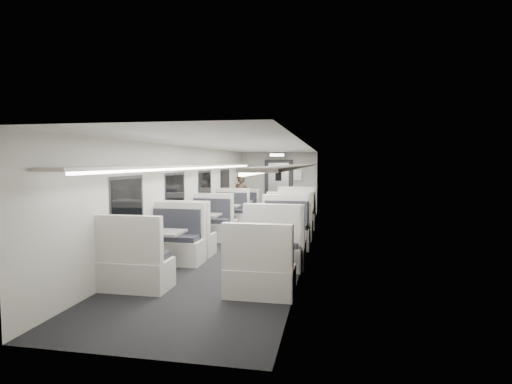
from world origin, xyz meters
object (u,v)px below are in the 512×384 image
at_px(booth_left_b, 223,218).
at_px(booth_right_d, 268,259).
at_px(booth_left_a, 240,211).
at_px(passenger, 241,198).
at_px(booth_right_a, 298,212).
at_px(booth_left_c, 200,230).
at_px(booth_right_b, 293,219).
at_px(booth_right_c, 281,237).
at_px(vestibule_door, 279,187).
at_px(exit_sign, 277,155).
at_px(booth_left_d, 157,252).

distance_m(booth_left_b, booth_right_d, 4.90).
distance_m(booth_left_a, booth_right_d, 6.88).
bearing_deg(passenger, booth_right_a, 9.21).
relative_size(booth_left_c, booth_right_d, 1.06).
bearing_deg(booth_right_b, passenger, 136.68).
height_order(booth_left_c, passenger, passenger).
bearing_deg(booth_right_d, booth_right_a, 90.00).
bearing_deg(booth_right_d, booth_left_c, 129.80).
height_order(booth_right_c, vestibule_door, vestibule_door).
xyz_separation_m(booth_left_c, vestibule_door, (1.00, 6.64, 0.64)).
bearing_deg(vestibule_door, exit_sign, -90.00).
bearing_deg(booth_right_d, passenger, 106.71).
bearing_deg(booth_right_d, exit_sign, 96.67).
distance_m(booth_left_d, booth_right_d, 2.00).
height_order(booth_right_a, vestibule_door, vestibule_door).
relative_size(booth_left_b, booth_right_c, 0.97).
relative_size(booth_left_b, booth_right_d, 1.06).
relative_size(booth_left_c, booth_left_d, 1.00).
bearing_deg(booth_left_c, vestibule_door, 81.43).
distance_m(booth_right_b, booth_right_c, 2.81).
xyz_separation_m(booth_left_c, booth_right_b, (2.00, 2.18, 0.02)).
xyz_separation_m(booth_left_a, booth_left_d, (0.00, -6.57, 0.05)).
relative_size(vestibule_door, exit_sign, 3.39).
xyz_separation_m(booth_left_c, booth_right_c, (2.00, -0.63, 0.01)).
height_order(booth_right_b, booth_right_c, booth_right_b).
height_order(booth_left_d, exit_sign, exit_sign).
bearing_deg(booth_right_c, booth_left_a, 112.57).
xyz_separation_m(booth_left_d, booth_right_c, (2.00, 1.75, 0.01)).
xyz_separation_m(booth_right_b, booth_right_c, (0.00, -2.81, -0.00)).
bearing_deg(passenger, exit_sign, 79.27).
bearing_deg(booth_left_b, booth_right_c, -53.50).
xyz_separation_m(booth_right_c, vestibule_door, (-1.00, 7.27, 0.63)).
bearing_deg(booth_right_a, booth_left_c, -117.23).
distance_m(booth_left_b, booth_right_b, 2.00).
distance_m(booth_right_b, passenger, 2.66).
relative_size(booth_right_b, exit_sign, 3.76).
bearing_deg(passenger, booth_left_a, 125.59).
bearing_deg(booth_left_c, exit_sign, 80.76).
bearing_deg(booth_left_a, booth_left_b, -90.00).
bearing_deg(booth_right_b, booth_left_c, -132.52).
bearing_deg(booth_left_d, booth_left_c, 90.00).
relative_size(booth_left_d, booth_right_a, 1.05).
height_order(booth_left_b, booth_right_b, booth_right_b).
distance_m(booth_left_b, booth_left_c, 2.07).
distance_m(booth_right_c, exit_sign, 7.10).
bearing_deg(booth_right_a, booth_right_c, -90.00).
height_order(booth_left_a, booth_left_d, booth_left_d).
bearing_deg(passenger, booth_right_d, -60.98).
distance_m(booth_left_a, booth_right_a, 2.02).
bearing_deg(booth_left_d, booth_left_a, 90.00).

